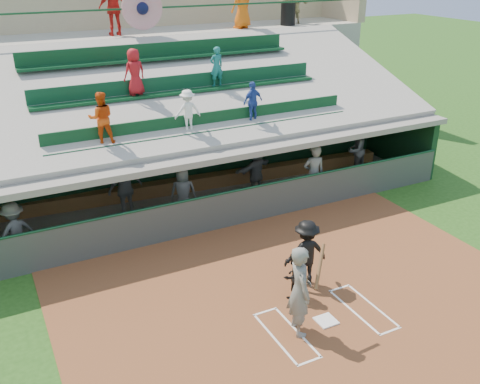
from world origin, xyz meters
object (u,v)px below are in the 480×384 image
catcher (293,276)px  batter_at_plate (300,290)px  trash_bin (288,14)px  home_plate (326,321)px

catcher → batter_at_plate: bearing=50.8°
batter_at_plate → trash_bin: bearing=60.0°
home_plate → catcher: bearing=98.4°
catcher → trash_bin: bearing=-133.0°
home_plate → batter_at_plate: bearing=178.6°
catcher → home_plate: bearing=85.6°
home_plate → batter_at_plate: batter_at_plate is taller
home_plate → catcher: catcher is taller
home_plate → batter_at_plate: size_ratio=0.21×
home_plate → trash_bin: size_ratio=0.46×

